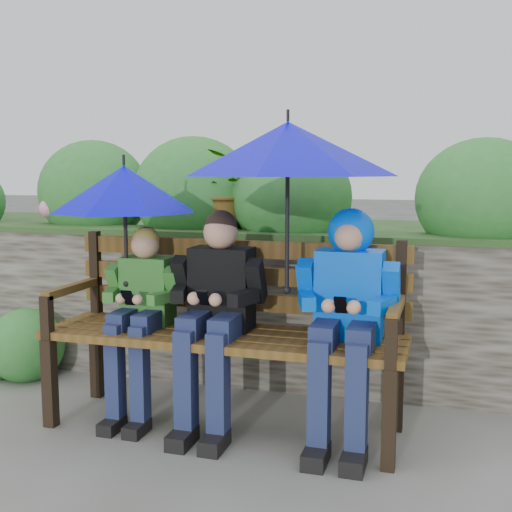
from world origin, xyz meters
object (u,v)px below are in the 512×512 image
(boy_left, at_px, (141,309))
(park_bench, at_px, (227,319))
(boy_right, at_px, (347,304))
(umbrella_left, at_px, (124,189))
(boy_middle, at_px, (216,306))
(umbrella_right, at_px, (288,149))

(boy_left, bearing_deg, park_bench, 10.22)
(boy_left, relative_size, boy_right, 0.90)
(umbrella_left, bearing_deg, boy_middle, -3.65)
(park_bench, bearing_deg, boy_left, -169.78)
(boy_middle, xyz_separation_m, boy_right, (0.72, 0.01, 0.05))
(umbrella_left, bearing_deg, park_bench, 6.24)
(boy_middle, distance_m, boy_right, 0.72)
(boy_left, xyz_separation_m, umbrella_left, (-0.10, 0.02, 0.68))
(umbrella_left, xyz_separation_m, umbrella_right, (0.95, -0.03, 0.21))
(boy_left, distance_m, umbrella_right, 1.24)
(park_bench, relative_size, boy_right, 1.62)
(boy_middle, bearing_deg, umbrella_left, 176.35)
(boy_left, height_order, boy_middle, boy_middle)
(boy_left, relative_size, boy_middle, 0.91)
(boy_right, relative_size, umbrella_left, 1.48)
(park_bench, relative_size, umbrella_left, 2.40)
(boy_left, bearing_deg, boy_middle, -1.37)
(umbrella_right, bearing_deg, boy_left, 179.61)
(park_bench, distance_m, boy_right, 0.70)
(boy_middle, height_order, boy_right, boy_right)
(boy_right, bearing_deg, umbrella_left, 178.91)
(boy_left, distance_m, umbrella_left, 0.69)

